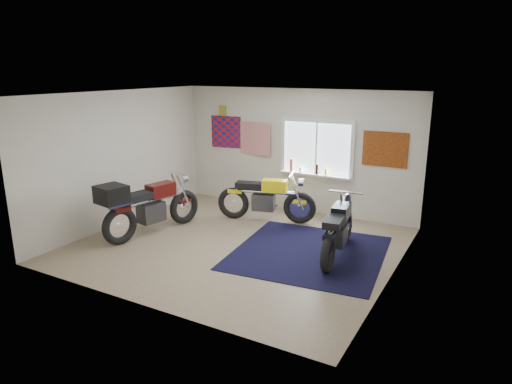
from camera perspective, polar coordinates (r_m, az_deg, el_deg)
The scene contains 10 objects.
ground at distance 8.38m, azimuth -2.27°, elevation -6.62°, with size 5.50×5.50×0.00m, color #9E896B.
room_shell at distance 7.92m, azimuth -2.39°, elevation 4.47°, with size 5.50×5.50×5.50m.
navy_rug at distance 8.08m, azimuth 6.62°, elevation -7.51°, with size 2.50×2.60×0.01m, color black.
window_assembly at distance 9.93m, azimuth 7.58°, elevation 4.97°, with size 1.66×0.17×1.26m.
oil_bottles at distance 10.03m, azimuth 6.01°, elevation 3.04°, with size 0.86×0.07×0.28m.
flag_display at distance 10.93m, azimuth -4.21°, elevation 10.13°, with size 1.60×0.10×1.17m.
triumph_poster at distance 9.49m, azimuth 15.84°, elevation 5.15°, with size 0.90×0.03×0.70m, color #A54C14.
yellow_triumph at distance 9.52m, azimuth 1.21°, elevation -0.93°, with size 2.07×0.79×1.06m.
black_chrome_bike at distance 7.86m, azimuth 10.20°, elevation -4.86°, with size 0.61×2.00×1.03m.
maroon_tourer at distance 8.89m, azimuth -13.68°, elevation -1.70°, with size 0.91×2.24×1.14m.
Camera 1 is at (4.05, -6.64, 3.12)m, focal length 32.00 mm.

